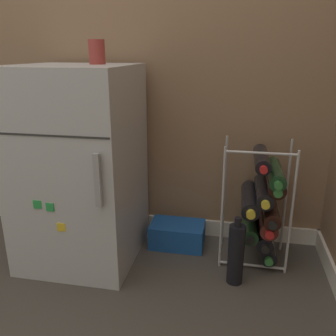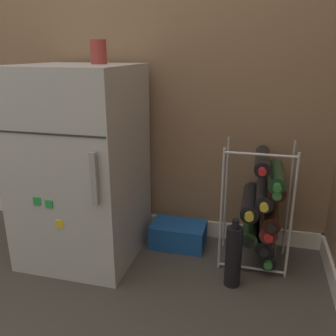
# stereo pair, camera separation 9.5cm
# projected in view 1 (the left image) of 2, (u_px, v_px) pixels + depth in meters

# --- Properties ---
(ground_plane) EXTENTS (14.00, 14.00, 0.00)m
(ground_plane) POSITION_uv_depth(u_px,v_px,m) (122.00, 291.00, 1.54)
(ground_plane) COLOR #423D38
(mini_fridge) EXTENTS (0.52, 0.56, 0.93)m
(mini_fridge) POSITION_uv_depth(u_px,v_px,m) (80.00, 166.00, 1.69)
(mini_fridge) COLOR #B7BABF
(mini_fridge) RESTS_ON ground_plane
(wine_rack) EXTENTS (0.32, 0.33, 0.59)m
(wine_rack) POSITION_uv_depth(u_px,v_px,m) (264.00, 205.00, 1.69)
(wine_rack) COLOR #B2B2B7
(wine_rack) RESTS_ON ground_plane
(soda_box) EXTENTS (0.28, 0.18, 0.12)m
(soda_box) POSITION_uv_depth(u_px,v_px,m) (177.00, 234.00, 1.89)
(soda_box) COLOR #194C9E
(soda_box) RESTS_ON ground_plane
(fridge_top_cup) EXTENTS (0.07, 0.07, 0.10)m
(fridge_top_cup) POSITION_uv_depth(u_px,v_px,m) (97.00, 52.00, 1.56)
(fridge_top_cup) COLOR maroon
(fridge_top_cup) RESTS_ON mini_fridge
(loose_bottle_floor) EXTENTS (0.07, 0.07, 0.32)m
(loose_bottle_floor) POSITION_uv_depth(u_px,v_px,m) (236.00, 254.00, 1.56)
(loose_bottle_floor) COLOR black
(loose_bottle_floor) RESTS_ON ground_plane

